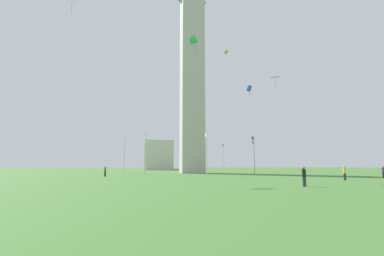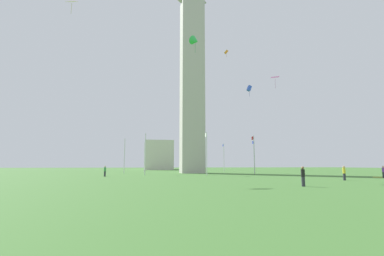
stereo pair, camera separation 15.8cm
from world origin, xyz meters
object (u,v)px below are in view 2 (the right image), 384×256
Objects in this scene: flagpole_se at (145,152)px; person_green_shirt at (105,171)px; kite_green_delta at (195,41)px; kite_blue_box at (249,88)px; obelisk_monument at (192,72)px; flagpole_ne at (144,156)px; flagpole_sw at (254,153)px; person_purple_shirt at (383,172)px; flagpole_n at (183,156)px; person_yellow_shirt at (344,173)px; kite_yellow_diamond at (72,2)px; flagpole_w at (254,155)px; distant_building at (158,156)px; person_black_shirt at (303,176)px; kite_orange_box at (226,52)px; flagpole_s at (207,151)px; flagpole_nw at (224,156)px; kite_pink_diamond at (275,77)px; flagpole_e at (124,154)px; picnic_blanket_near_first_person at (380,177)px.

flagpole_se is 4.42× the size of person_green_shirt.
kite_green_delta is 17.40m from kite_blue_box.
flagpole_ne is at bearing 44.82° from obelisk_monument.
flagpole_sw is 4.50× the size of person_purple_shirt.
flagpole_n is 1.00× the size of flagpole_ne.
kite_green_delta reaches higher than flagpole_n.
kite_yellow_diamond is at bearing 46.63° from person_yellow_shirt.
flagpole_w is 53.22m from distant_building.
distant_building is at bearing -11.22° from person_yellow_shirt.
person_green_shirt is 1.00× the size of person_black_shirt.
flagpole_se is 3.18× the size of kite_yellow_diamond.
person_black_shirt is 0.72× the size of kite_yellow_diamond.
flagpole_se is at bearing 104.67° from kite_orange_box.
flagpole_w is 3.40× the size of kite_blue_box.
kite_blue_box is at bearing -74.06° from flagpole_s.
kite_yellow_diamond reaches higher than flagpole_sw.
person_purple_shirt is at bearing -141.01° from obelisk_monument.
flagpole_nw is at bearing -22.41° from kite_green_delta.
flagpole_sw is 4.42× the size of person_green_shirt.
kite_green_delta reaches higher than person_black_shirt.
kite_blue_box reaches higher than flagpole_nw.
flagpole_s is 11.20m from flagpole_sw.
kite_pink_diamond is at bearing -151.75° from flagpole_n.
flagpole_ne is 1.00× the size of flagpole_w.
flagpole_s is 15.45m from kite_blue_box.
person_black_shirt is (-40.08, 12.10, -3.27)m from flagpole_w.
kite_orange_box reaches higher than flagpole_se.
person_purple_shirt is 0.96× the size of kite_orange_box.
person_purple_shirt is 32.35m from kite_green_delta.
flagpole_sw is 4.30× the size of kite_orange_box.
kite_yellow_diamond reaches higher than kite_blue_box.
flagpole_s is 1.00× the size of flagpole_nw.
flagpole_e is 30.96m from kite_orange_box.
obelisk_monument is 31.83m from person_green_shirt.
kite_yellow_diamond is (20.53, 24.47, 25.50)m from person_black_shirt.
person_green_shirt is 0.77× the size of kite_blue_box.
flagpole_n and flagpole_e have the same top height.
flagpole_s is at bearing 105.94° from kite_blue_box.
kite_green_delta reaches higher than flagpole_e.
picnic_blanket_near_first_person is (-35.90, -13.20, -4.09)m from flagpole_nw.
person_black_shirt is at bearing -156.58° from flagpole_se.
person_purple_shirt is 0.61× the size of kite_green_delta.
kite_pink_diamond is 5.87m from kite_blue_box.
person_purple_shirt is at bearing -145.32° from flagpole_sw.
obelisk_monument reaches higher than flagpole_n.
flagpole_ne is at bearing 45.92° from kite_orange_box.
kite_pink_diamond reaches higher than flagpole_nw.
flagpole_w is 1.00× the size of flagpole_nw.
flagpole_w is at bearing -158.51° from distant_building.
distant_building is (61.55, 13.91, -11.02)m from kite_blue_box.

